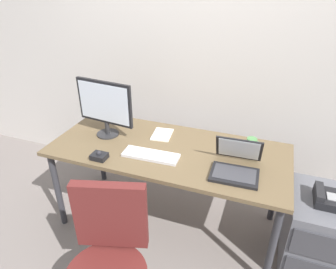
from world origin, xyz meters
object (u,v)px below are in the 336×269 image
Objects in this scene: desk_phone at (327,198)px; coffee_mug at (252,144)px; monitor_main at (105,105)px; laptop at (236,165)px; keyboard at (151,155)px; trackball_mouse at (99,156)px; paper_notepad at (162,134)px; file_cabinet at (316,233)px.

desk_phone is 0.60m from coffee_mug.
monitor_main reaches higher than laptop.
laptop reaches higher than keyboard.
coffee_mug is (0.07, 0.32, -0.00)m from laptop.
paper_notepad is (0.30, 0.48, -0.02)m from trackball_mouse.
desk_phone is (-0.01, -0.02, 0.33)m from file_cabinet.
file_cabinet is 0.76m from coffee_mug.
monitor_main is 1.16m from coffee_mug.
desk_phone is 1.82× the size of trackball_mouse.
monitor_main is 1.18× the size of keyboard.
monitor_main is (-1.66, 0.08, 0.37)m from desk_phone.
monitor_main reaches higher than keyboard.
desk_phone is 1.26m from paper_notepad.
monitor_main is 0.51m from paper_notepad.
file_cabinet is 0.33m from desk_phone.
file_cabinet is at bearing -9.56° from paper_notepad.
laptop is at bearing -171.40° from file_cabinet.
paper_notepad is (-1.24, 0.23, 0.12)m from desk_phone.
keyboard is at bearing -175.12° from desk_phone.
trackball_mouse is at bearing -155.42° from keyboard.
paper_notepad is at bearing -178.17° from coffee_mug.
coffee_mug reaches higher than desk_phone.
keyboard is 1.99× the size of paper_notepad.
monitor_main is at bearing -171.57° from coffee_mug.
coffee_mug is at bearing 26.62° from trackball_mouse.
paper_notepad is at bearing 18.94° from monitor_main.
coffee_mug is at bearing 27.61° from keyboard.
file_cabinet is 2.82× the size of paper_notepad.
desk_phone is 2.16× the size of coffee_mug.
paper_notepad is (-1.25, 0.21, 0.45)m from file_cabinet.
desk_phone is 0.60× the size of laptop.
trackball_mouse is (-1.53, -0.25, 0.14)m from desk_phone.
keyboard is (-1.20, -0.10, 0.13)m from desk_phone.
desk_phone is 1.70m from monitor_main.
laptop is (-0.60, -0.09, 0.49)m from file_cabinet.
coffee_mug is at bearing 154.73° from desk_phone.
coffee_mug reaches higher than trackball_mouse.
monitor_main reaches higher than file_cabinet.
file_cabinet is 6.32× the size of coffee_mug.
monitor_main is at bearing 177.21° from desk_phone.
keyboard is at bearing -83.31° from paper_notepad.
coffee_mug is (-0.54, 0.23, 0.49)m from file_cabinet.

